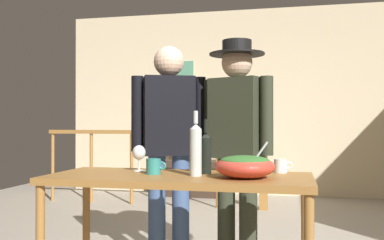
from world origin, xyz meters
TOP-DOWN VIEW (x-y plane):
  - back_wall at (0.00, 3.23)m, footprint 6.19×0.10m
  - framed_picture at (-1.36, 3.17)m, footprint 0.52×0.03m
  - stair_railing at (-0.93, 2.03)m, footprint 2.98×0.10m
  - tv_console at (-1.05, 2.88)m, footprint 0.90×0.40m
  - flat_screen_tv at (-1.05, 2.85)m, footprint 0.48×0.12m
  - serving_table at (-0.26, -1.01)m, footprint 1.53×0.65m
  - salad_bowl at (0.13, -1.07)m, footprint 0.33×0.33m
  - wine_glass at (-0.56, -0.86)m, footprint 0.08×0.08m
  - wine_bottle_dark at (-0.12, -0.91)m, footprint 0.07×0.07m
  - wine_bottle_clear at (-0.16, -1.03)m, footprint 0.07×0.07m
  - mug_teal at (-0.42, -1.00)m, footprint 0.12×0.09m
  - mug_white at (0.32, -0.76)m, footprint 0.11×0.08m
  - person_standing_left at (-0.52, -0.31)m, footprint 0.53×0.34m
  - person_standing_right at (-0.01, -0.31)m, footprint 0.53×0.40m

SIDE VIEW (x-z plane):
  - tv_console at x=-1.05m, z-range 0.00..0.52m
  - stair_railing at x=-0.93m, z-range 0.13..1.16m
  - serving_table at x=-0.26m, z-range 0.30..1.07m
  - flat_screen_tv at x=-1.05m, z-range 0.56..0.94m
  - mug_white at x=0.32m, z-range 0.77..0.85m
  - mug_teal at x=-0.42m, z-range 0.77..0.86m
  - salad_bowl at x=0.13m, z-range 0.74..0.94m
  - wine_glass at x=-0.56m, z-range 0.80..0.96m
  - wine_bottle_dark at x=-0.12m, z-range 0.73..1.06m
  - wine_bottle_clear at x=-0.16m, z-range 0.74..1.11m
  - person_standing_left at x=-0.52m, z-range 0.15..1.80m
  - person_standing_right at x=-0.01m, z-range 0.16..1.83m
  - back_wall at x=0.00m, z-range 0.00..2.80m
  - framed_picture at x=-1.36m, z-range 1.39..2.04m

